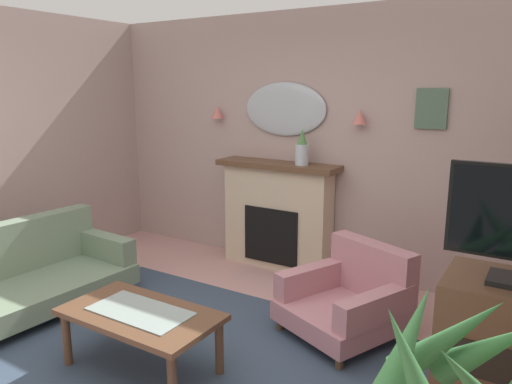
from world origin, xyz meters
TOP-DOWN VIEW (x-y plane):
  - floor at (0.00, 0.00)m, footprint 6.22×5.82m
  - wall_back at (0.00, 2.46)m, footprint 6.22×0.10m
  - patterned_rug at (0.00, 0.20)m, footprint 3.20×2.40m
  - fireplace at (-0.37, 2.24)m, footprint 1.36×0.36m
  - mantel_vase_left at (-0.07, 2.21)m, footprint 0.14×0.14m
  - wall_mirror at (-0.37, 2.38)m, footprint 0.96×0.06m
  - wall_sconce_left at (-1.22, 2.33)m, footprint 0.14×0.14m
  - wall_sconce_right at (0.48, 2.33)m, footprint 0.14×0.14m
  - framed_picture at (1.13, 2.39)m, footprint 0.28×0.03m
  - coffee_table at (-0.16, -0.02)m, footprint 1.10×0.60m
  - floral_couch at (-1.72, 0.12)m, footprint 0.95×1.76m
  - armchair_in_corner at (0.86, 1.25)m, footprint 1.06×1.07m

SIDE VIEW (x-z plane):
  - floor at x=0.00m, z-range -0.10..0.00m
  - patterned_rug at x=0.00m, z-range 0.00..0.01m
  - armchair_in_corner at x=0.86m, z-range -0.05..0.66m
  - floral_couch at x=-1.72m, z-range -0.06..0.70m
  - coffee_table at x=-0.16m, z-range 0.16..0.61m
  - fireplace at x=-0.37m, z-range -0.01..1.15m
  - mantel_vase_left at x=-0.07m, z-range 1.13..1.50m
  - wall_back at x=0.00m, z-range 0.00..2.72m
  - wall_sconce_left at x=-1.22m, z-range 1.59..1.73m
  - wall_sconce_right at x=0.48m, z-range 1.59..1.73m
  - wall_mirror at x=-0.37m, z-range 1.43..1.99m
  - framed_picture at x=1.13m, z-range 1.57..1.93m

